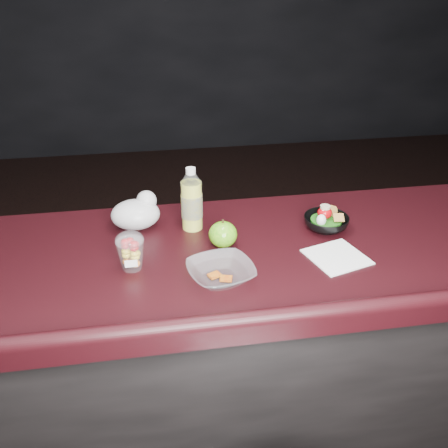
# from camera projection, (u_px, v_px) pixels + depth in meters

# --- Properties ---
(counter) EXTENTS (4.06, 0.71, 1.02)m
(counter) POSITION_uv_depth(u_px,v_px,m) (209.00, 374.00, 1.77)
(counter) COLOR black
(counter) RESTS_ON ground
(lemonade_bottle) EXTENTS (0.07, 0.07, 0.21)m
(lemonade_bottle) POSITION_uv_depth(u_px,v_px,m) (192.00, 204.00, 1.62)
(lemonade_bottle) COLOR yellow
(lemonade_bottle) RESTS_ON counter
(fruit_cup) EXTENTS (0.08, 0.08, 0.12)m
(fruit_cup) POSITION_uv_depth(u_px,v_px,m) (131.00, 250.00, 1.42)
(fruit_cup) COLOR white
(fruit_cup) RESTS_ON counter
(green_apple) EXTENTS (0.09, 0.09, 0.09)m
(green_apple) POSITION_uv_depth(u_px,v_px,m) (223.00, 234.00, 1.54)
(green_apple) COLOR #25880F
(green_apple) RESTS_ON counter
(plastic_bag) EXTENTS (0.16, 0.13, 0.12)m
(plastic_bag) POSITION_uv_depth(u_px,v_px,m) (137.00, 213.00, 1.64)
(plastic_bag) COLOR silver
(plastic_bag) RESTS_ON counter
(snack_bowl) EXTENTS (0.19, 0.19, 0.08)m
(snack_bowl) POSITION_uv_depth(u_px,v_px,m) (326.00, 222.00, 1.64)
(snack_bowl) COLOR black
(snack_bowl) RESTS_ON counter
(takeout_bowl) EXTENTS (0.22, 0.22, 0.05)m
(takeout_bowl) POSITION_uv_depth(u_px,v_px,m) (221.00, 273.00, 1.39)
(takeout_bowl) COLOR silver
(takeout_bowl) RESTS_ON counter
(paper_napkin) EXTENTS (0.20, 0.20, 0.00)m
(paper_napkin) POSITION_uv_depth(u_px,v_px,m) (337.00, 257.00, 1.50)
(paper_napkin) COLOR white
(paper_napkin) RESTS_ON counter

